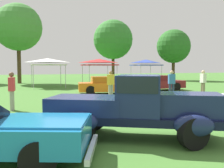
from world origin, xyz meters
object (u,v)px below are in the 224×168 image
object	(u,v)px
spectator_near_truck	(203,82)
canopy_tent_right_field	(146,62)
canopy_tent_left_field	(48,61)
spectator_by_row	(111,84)
spectator_far_side	(12,90)
spectator_between_cars	(172,83)
show_car_burgundy	(158,83)
feature_pickup_truck	(136,106)
show_car_orange	(105,85)
canopy_tent_center_field	(99,62)

from	to	relation	value
spectator_near_truck	canopy_tent_right_field	distance (m)	11.58
canopy_tent_left_field	spectator_by_row	bearing A→B (deg)	-76.09
canopy_tent_right_field	canopy_tent_left_field	bearing A→B (deg)	-175.89
spectator_by_row	spectator_far_side	bearing A→B (deg)	-157.30
spectator_near_truck	spectator_between_cars	distance (m)	2.61
spectator_near_truck	canopy_tent_left_field	xyz separation A→B (m)	(-8.96, 10.60, 1.51)
show_car_burgundy	feature_pickup_truck	bearing A→B (deg)	-122.52
canopy_tent_right_field	show_car_orange	bearing A→B (deg)	-132.74
spectator_near_truck	spectator_far_side	bearing A→B (deg)	-170.79
feature_pickup_truck	canopy_tent_center_field	size ratio (longest dim) A/B	1.50
spectator_by_row	spectator_near_truck	bearing A→B (deg)	-3.09
show_car_burgundy	spectator_between_cars	world-z (taller)	spectator_between_cars
spectator_by_row	canopy_tent_right_field	xyz separation A→B (m)	(8.09, 11.02, 1.51)
spectator_between_cars	spectator_by_row	xyz separation A→B (m)	(-3.82, 0.59, 0.00)
show_car_orange	spectator_far_side	bearing A→B (deg)	-139.20
feature_pickup_truck	show_car_orange	size ratio (longest dim) A/B	1.16
spectator_far_side	canopy_tent_right_field	world-z (taller)	canopy_tent_right_field
feature_pickup_truck	show_car_burgundy	bearing A→B (deg)	57.48
show_car_burgundy	spectator_by_row	world-z (taller)	spectator_by_row
spectator_near_truck	spectator_between_cars	bearing A→B (deg)	-174.60
show_car_burgundy	canopy_tent_left_field	bearing A→B (deg)	142.23
show_car_burgundy	spectator_near_truck	size ratio (longest dim) A/B	2.50
canopy_tent_left_field	canopy_tent_right_field	size ratio (longest dim) A/B	1.11
spectator_far_side	canopy_tent_right_field	size ratio (longest dim) A/B	0.61
feature_pickup_truck	show_car_burgundy	xyz separation A→B (m)	(7.74, 12.13, -0.27)
show_car_orange	spectator_far_side	xyz separation A→B (m)	(-6.07, -5.24, 0.32)
spectator_far_side	spectator_near_truck	bearing A→B (deg)	9.21
show_car_orange	spectator_between_cars	size ratio (longest dim) A/B	2.40
show_car_orange	canopy_tent_right_field	world-z (taller)	canopy_tent_right_field
canopy_tent_left_field	canopy_tent_center_field	size ratio (longest dim) A/B	0.99
spectator_near_truck	canopy_tent_center_field	world-z (taller)	canopy_tent_center_field
feature_pickup_truck	spectator_between_cars	distance (m)	9.65
canopy_tent_left_field	canopy_tent_right_field	world-z (taller)	same
show_car_orange	show_car_burgundy	bearing A→B (deg)	11.97
show_car_orange	show_car_burgundy	world-z (taller)	same
show_car_burgundy	spectator_far_side	world-z (taller)	spectator_far_side
feature_pickup_truck	canopy_tent_center_field	xyz separation A→B (m)	(4.76, 18.71, 1.55)
show_car_orange	canopy_tent_left_field	world-z (taller)	canopy_tent_left_field
feature_pickup_truck	show_car_burgundy	world-z (taller)	feature_pickup_truck
show_car_burgundy	spectator_by_row	xyz separation A→B (m)	(-5.53, -4.00, 0.31)
canopy_tent_center_field	spectator_near_truck	bearing A→B (deg)	-70.53
show_car_orange	spectator_far_side	distance (m)	8.02
spectator_near_truck	canopy_tent_center_field	bearing A→B (deg)	109.47
spectator_between_cars	canopy_tent_left_field	bearing A→B (deg)	120.40
feature_pickup_truck	spectator_between_cars	bearing A→B (deg)	51.33
spectator_far_side	canopy_tent_center_field	distance (m)	15.20
show_car_burgundy	canopy_tent_left_field	world-z (taller)	canopy_tent_left_field
spectator_by_row	canopy_tent_right_field	size ratio (longest dim) A/B	0.61
spectator_near_truck	spectator_between_cars	xyz separation A→B (m)	(-2.59, -0.25, 0.00)
canopy_tent_center_field	canopy_tent_right_field	distance (m)	5.55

